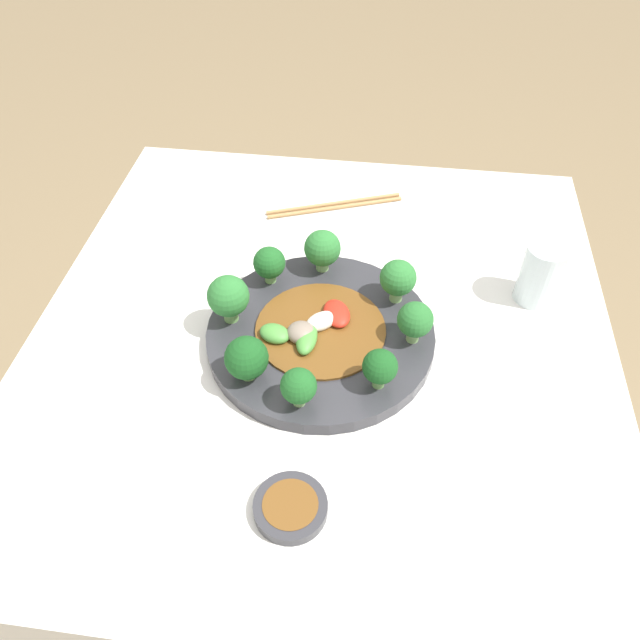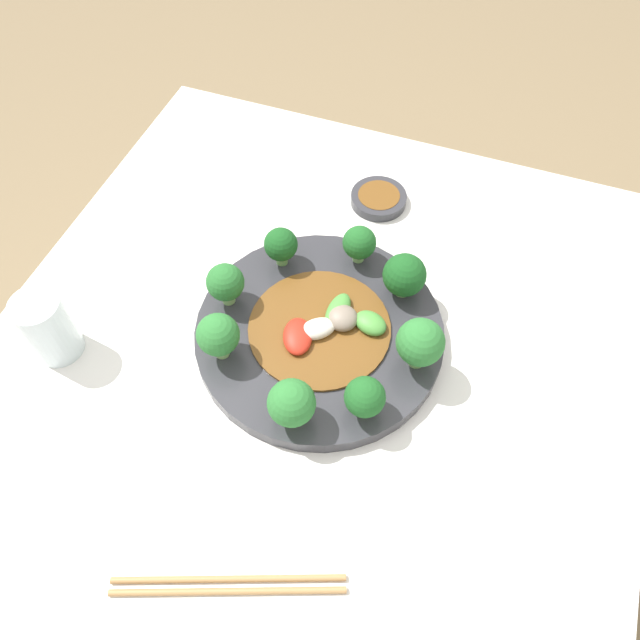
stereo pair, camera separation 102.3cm
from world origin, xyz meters
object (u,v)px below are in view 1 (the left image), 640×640
at_px(broccoli_south, 415,320).
at_px(broccoli_east, 322,249).
at_px(broccoli_west, 299,386).
at_px(chopsticks, 335,206).
at_px(broccoli_southeast, 398,279).
at_px(broccoli_southwest, 380,367).
at_px(plate, 320,335).
at_px(broccoli_north, 228,297).
at_px(broccoli_northwest, 247,358).
at_px(stirfry_center, 314,328).
at_px(sauce_dish, 294,508).
at_px(drinking_glass, 541,273).
at_px(broccoli_northeast, 269,263).

distance_m(broccoli_south, broccoli_east, 0.19).
relative_size(broccoli_west, chopsticks, 0.24).
bearing_deg(broccoli_west, broccoli_east, 0.77).
relative_size(broccoli_southeast, broccoli_southwest, 1.15).
xyz_separation_m(plate, broccoli_east, (0.13, 0.01, 0.05)).
xyz_separation_m(broccoli_north, broccoli_east, (0.12, -0.11, -0.00)).
relative_size(broccoli_northwest, stirfry_center, 0.35).
distance_m(broccoli_southwest, broccoli_east, 0.24).
bearing_deg(broccoli_west, broccoli_southwest, -66.92).
bearing_deg(broccoli_southeast, broccoli_northwest, 132.56).
xyz_separation_m(broccoli_north, sauce_dish, (-0.27, -0.13, -0.06)).
distance_m(plate, broccoli_south, 0.14).
distance_m(broccoli_north, broccoli_south, 0.26).
bearing_deg(plate, broccoli_north, 87.68).
bearing_deg(stirfry_center, drinking_glass, -67.33).
xyz_separation_m(broccoli_northwest, chopsticks, (0.41, -0.07, -0.05)).
relative_size(broccoli_west, broccoli_east, 0.83).
bearing_deg(broccoli_north, chopsticks, -19.71).
xyz_separation_m(broccoli_northeast, stirfry_center, (-0.09, -0.08, -0.03)).
height_order(broccoli_south, broccoli_east, broccoli_east).
xyz_separation_m(broccoli_west, broccoli_north, (0.13, 0.12, 0.01)).
relative_size(broccoli_southeast, broccoli_south, 1.07).
distance_m(broccoli_north, broccoli_northwest, 0.11).
bearing_deg(broccoli_southeast, broccoli_southwest, 174.71).
height_order(broccoli_north, drinking_glass, drinking_glass).
height_order(broccoli_northwest, broccoli_southeast, broccoli_southeast).
height_order(broccoli_south, drinking_glass, drinking_glass).
distance_m(stirfry_center, chopsticks, 0.32).
bearing_deg(broccoli_east, broccoli_north, 137.23).
bearing_deg(stirfry_center, sauce_dish, -177.14).
xyz_separation_m(plate, sauce_dish, (-0.26, -0.00, -0.00)).
bearing_deg(broccoli_north, plate, -92.32).
bearing_deg(chopsticks, drinking_glass, -120.15).
bearing_deg(broccoli_southeast, stirfry_center, 125.69).
xyz_separation_m(plate, broccoli_west, (-0.13, 0.01, 0.04)).
bearing_deg(broccoli_south, drinking_glass, -54.27).
bearing_deg(broccoli_southeast, broccoli_west, 151.16).
xyz_separation_m(plate, broccoli_northwest, (-0.09, 0.08, 0.05)).
bearing_deg(broccoli_west, broccoli_south, -47.61).
xyz_separation_m(broccoli_west, broccoli_southeast, (0.20, -0.11, 0.01)).
bearing_deg(broccoli_northwest, drinking_glass, -60.40).
xyz_separation_m(broccoli_east, drinking_glass, (0.00, -0.32, -0.01)).
distance_m(broccoli_northeast, chopsticks, 0.24).
bearing_deg(broccoli_northeast, chopsticks, -17.54).
distance_m(broccoli_north, chopsticks, 0.34).
height_order(broccoli_east, chopsticks, broccoli_east).
height_order(broccoli_east, stirfry_center, broccoli_east).
xyz_separation_m(broccoli_north, broccoli_northeast, (0.09, -0.04, -0.01)).
bearing_deg(plate, broccoli_south, -90.43).
height_order(broccoli_southwest, chopsticks, broccoli_southwest).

